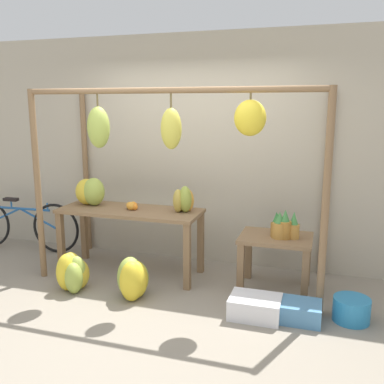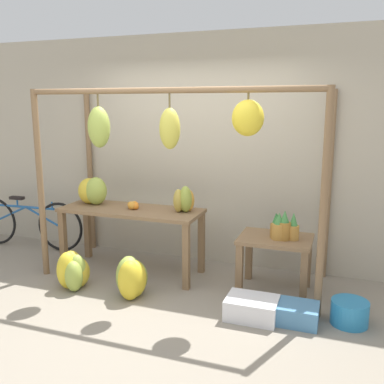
{
  "view_description": "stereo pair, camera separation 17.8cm",
  "coord_description": "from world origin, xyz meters",
  "px_view_note": "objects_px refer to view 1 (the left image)",
  "views": [
    {
      "loc": [
        1.51,
        -3.49,
        1.96
      ],
      "look_at": [
        0.14,
        0.87,
        1.02
      ],
      "focal_mm": 40.0,
      "sensor_mm": 36.0,
      "label": 1
    },
    {
      "loc": [
        1.68,
        -3.44,
        1.96
      ],
      "look_at": [
        0.14,
        0.87,
        1.02
      ],
      "focal_mm": 40.0,
      "sensor_mm": 36.0,
      "label": 2
    }
  ],
  "objects_px": {
    "fruit_crate_purple": "(297,311)",
    "parked_bicycle": "(21,224)",
    "fruit_crate_white": "(255,307)",
    "banana_pile_ground_right": "(133,279)",
    "banana_pile_on_table": "(90,192)",
    "pineapple_cluster": "(282,227)",
    "papaya_pile": "(183,200)",
    "blue_bucket": "(351,310)",
    "orange_pile": "(132,206)",
    "banana_pile_ground_left": "(73,273)"
  },
  "relations": [
    {
      "from": "papaya_pile",
      "to": "fruit_crate_white",
      "type": "bearing_deg",
      "value": -37.06
    },
    {
      "from": "banana_pile_on_table",
      "to": "banana_pile_ground_left",
      "type": "xyz_separation_m",
      "value": [
        0.16,
        -0.69,
        -0.75
      ]
    },
    {
      "from": "fruit_crate_white",
      "to": "blue_bucket",
      "type": "height_order",
      "value": "blue_bucket"
    },
    {
      "from": "fruit_crate_white",
      "to": "banana_pile_ground_right",
      "type": "bearing_deg",
      "value": 178.7
    },
    {
      "from": "orange_pile",
      "to": "banana_pile_ground_left",
      "type": "bearing_deg",
      "value": -122.95
    },
    {
      "from": "banana_pile_on_table",
      "to": "fruit_crate_purple",
      "type": "height_order",
      "value": "banana_pile_on_table"
    },
    {
      "from": "banana_pile_ground_left",
      "to": "pineapple_cluster",
      "type": "bearing_deg",
      "value": 16.18
    },
    {
      "from": "fruit_crate_purple",
      "to": "banana_pile_ground_right",
      "type": "bearing_deg",
      "value": -179.19
    },
    {
      "from": "banana_pile_on_table",
      "to": "banana_pile_ground_right",
      "type": "xyz_separation_m",
      "value": [
        0.86,
        -0.67,
        -0.73
      ]
    },
    {
      "from": "fruit_crate_white",
      "to": "fruit_crate_purple",
      "type": "distance_m",
      "value": 0.39
    },
    {
      "from": "banana_pile_ground_right",
      "to": "parked_bicycle",
      "type": "relative_size",
      "value": 0.28
    },
    {
      "from": "pineapple_cluster",
      "to": "papaya_pile",
      "type": "bearing_deg",
      "value": 175.46
    },
    {
      "from": "banana_pile_ground_left",
      "to": "fruit_crate_white",
      "type": "xyz_separation_m",
      "value": [
        1.96,
        -0.01,
        -0.09
      ]
    },
    {
      "from": "banana_pile_ground_left",
      "to": "parked_bicycle",
      "type": "height_order",
      "value": "parked_bicycle"
    },
    {
      "from": "papaya_pile",
      "to": "fruit_crate_purple",
      "type": "distance_m",
      "value": 1.7
    },
    {
      "from": "orange_pile",
      "to": "banana_pile_ground_left",
      "type": "height_order",
      "value": "orange_pile"
    },
    {
      "from": "banana_pile_ground_left",
      "to": "fruit_crate_white",
      "type": "height_order",
      "value": "banana_pile_ground_left"
    },
    {
      "from": "banana_pile_ground_right",
      "to": "papaya_pile",
      "type": "relative_size",
      "value": 1.6
    },
    {
      "from": "pineapple_cluster",
      "to": "blue_bucket",
      "type": "xyz_separation_m",
      "value": [
        0.7,
        -0.44,
        -0.61
      ]
    },
    {
      "from": "banana_pile_ground_right",
      "to": "fruit_crate_purple",
      "type": "xyz_separation_m",
      "value": [
        1.65,
        0.02,
        -0.12
      ]
    },
    {
      "from": "pineapple_cluster",
      "to": "fruit_crate_white",
      "type": "bearing_deg",
      "value": -104.57
    },
    {
      "from": "pineapple_cluster",
      "to": "parked_bicycle",
      "type": "height_order",
      "value": "pineapple_cluster"
    },
    {
      "from": "orange_pile",
      "to": "fruit_crate_purple",
      "type": "bearing_deg",
      "value": -17.12
    },
    {
      "from": "orange_pile",
      "to": "papaya_pile",
      "type": "relative_size",
      "value": 0.53
    },
    {
      "from": "banana_pile_on_table",
      "to": "pineapple_cluster",
      "type": "distance_m",
      "value": 2.3
    },
    {
      "from": "banana_pile_on_table",
      "to": "orange_pile",
      "type": "height_order",
      "value": "banana_pile_on_table"
    },
    {
      "from": "pineapple_cluster",
      "to": "fruit_crate_white",
      "type": "xyz_separation_m",
      "value": [
        -0.16,
        -0.63,
        -0.62
      ]
    },
    {
      "from": "banana_pile_ground_left",
      "to": "parked_bicycle",
      "type": "relative_size",
      "value": 0.24
    },
    {
      "from": "orange_pile",
      "to": "pineapple_cluster",
      "type": "distance_m",
      "value": 1.72
    },
    {
      "from": "pineapple_cluster",
      "to": "banana_pile_ground_left",
      "type": "distance_m",
      "value": 2.28
    },
    {
      "from": "fruit_crate_white",
      "to": "papaya_pile",
      "type": "distance_m",
      "value": 1.44
    },
    {
      "from": "pineapple_cluster",
      "to": "parked_bicycle",
      "type": "bearing_deg",
      "value": 174.87
    },
    {
      "from": "banana_pile_ground_left",
      "to": "banana_pile_ground_right",
      "type": "xyz_separation_m",
      "value": [
        0.7,
        0.02,
        0.01
      ]
    },
    {
      "from": "banana_pile_on_table",
      "to": "papaya_pile",
      "type": "bearing_deg",
      "value": 0.63
    },
    {
      "from": "fruit_crate_white",
      "to": "blue_bucket",
      "type": "relative_size",
      "value": 1.42
    },
    {
      "from": "blue_bucket",
      "to": "fruit_crate_white",
      "type": "bearing_deg",
      "value": -167.7
    },
    {
      "from": "banana_pile_on_table",
      "to": "pineapple_cluster",
      "type": "height_order",
      "value": "banana_pile_on_table"
    },
    {
      "from": "banana_pile_on_table",
      "to": "banana_pile_ground_right",
      "type": "relative_size",
      "value": 0.87
    },
    {
      "from": "banana_pile_ground_right",
      "to": "fruit_crate_white",
      "type": "bearing_deg",
      "value": -1.3
    },
    {
      "from": "banana_pile_ground_right",
      "to": "blue_bucket",
      "type": "xyz_separation_m",
      "value": [
        2.13,
        0.16,
        -0.09
      ]
    },
    {
      "from": "banana_pile_ground_right",
      "to": "banana_pile_on_table",
      "type": "bearing_deg",
      "value": 141.8
    },
    {
      "from": "banana_pile_on_table",
      "to": "fruit_crate_white",
      "type": "bearing_deg",
      "value": -18.33
    },
    {
      "from": "fruit_crate_white",
      "to": "banana_pile_on_table",
      "type": "bearing_deg",
      "value": 161.67
    },
    {
      "from": "parked_bicycle",
      "to": "banana_pile_ground_right",
      "type": "bearing_deg",
      "value": -23.59
    },
    {
      "from": "banana_pile_ground_left",
      "to": "fruit_crate_purple",
      "type": "relative_size",
      "value": 0.96
    },
    {
      "from": "fruit_crate_white",
      "to": "parked_bicycle",
      "type": "bearing_deg",
      "value": 164.31
    },
    {
      "from": "pineapple_cluster",
      "to": "banana_pile_ground_right",
      "type": "distance_m",
      "value": 1.63
    },
    {
      "from": "parked_bicycle",
      "to": "blue_bucket",
      "type": "bearing_deg",
      "value": -10.18
    },
    {
      "from": "fruit_crate_purple",
      "to": "parked_bicycle",
      "type": "bearing_deg",
      "value": 166.6
    },
    {
      "from": "banana_pile_ground_right",
      "to": "papaya_pile",
      "type": "bearing_deg",
      "value": 65.18
    }
  ]
}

